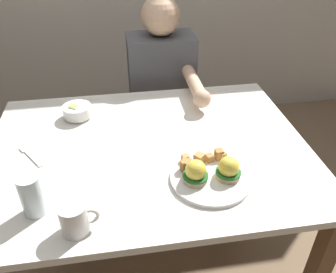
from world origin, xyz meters
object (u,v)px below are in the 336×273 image
object	(u,v)px
coffee_mug	(75,218)
diner_person	(163,92)
dining_table	(150,169)
water_glass_near	(33,197)
fruit_bowl	(77,111)
eggs_benedict_plate	(210,173)
fork	(30,155)

from	to	relation	value
coffee_mug	diner_person	world-z (taller)	diner_person
dining_table	diner_person	world-z (taller)	diner_person
coffee_mug	water_glass_near	bearing A→B (deg)	143.41
fruit_bowl	diner_person	world-z (taller)	diner_person
eggs_benedict_plate	diner_person	world-z (taller)	diner_person
eggs_benedict_plate	diner_person	distance (m)	0.82
eggs_benedict_plate	coffee_mug	distance (m)	0.45
fruit_bowl	coffee_mug	distance (m)	0.62
dining_table	water_glass_near	bearing A→B (deg)	-144.00
fruit_bowl	fork	world-z (taller)	fruit_bowl
fruit_bowl	coffee_mug	size ratio (longest dim) A/B	1.08
eggs_benedict_plate	water_glass_near	distance (m)	0.55
dining_table	water_glass_near	world-z (taller)	water_glass_near
dining_table	diner_person	bearing A→B (deg)	76.76
water_glass_near	diner_person	distance (m)	1.02
coffee_mug	eggs_benedict_plate	bearing A→B (deg)	19.07
fork	water_glass_near	distance (m)	0.30
fruit_bowl	diner_person	size ratio (longest dim) A/B	0.11
coffee_mug	water_glass_near	distance (m)	0.15
fork	diner_person	distance (m)	0.83
dining_table	eggs_benedict_plate	distance (m)	0.31
fruit_bowl	water_glass_near	world-z (taller)	water_glass_near
water_glass_near	eggs_benedict_plate	bearing A→B (deg)	5.73
coffee_mug	diner_person	distance (m)	1.05
fork	coffee_mug	bearing A→B (deg)	-63.27
dining_table	diner_person	distance (m)	0.62
dining_table	diner_person	xyz separation A→B (m)	(0.14, 0.60, 0.02)
fork	eggs_benedict_plate	bearing A→B (deg)	-20.41
coffee_mug	water_glass_near	size ratio (longest dim) A/B	0.83
coffee_mug	fork	xyz separation A→B (m)	(-0.19, 0.38, -0.05)
eggs_benedict_plate	diner_person	size ratio (longest dim) A/B	0.24
eggs_benedict_plate	coffee_mug	bearing A→B (deg)	-160.93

